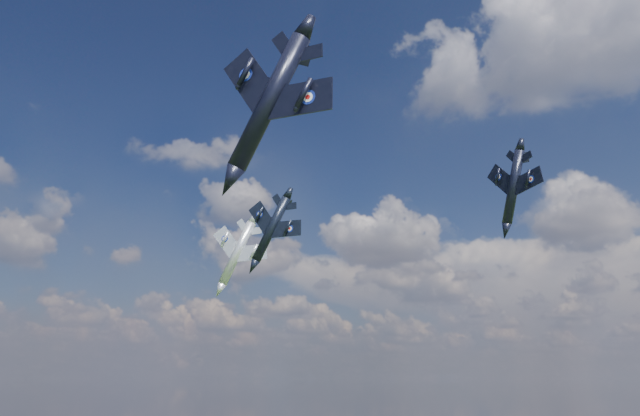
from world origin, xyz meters
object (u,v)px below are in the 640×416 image
Objects in this scene: jet_lead_navy at (271,229)px; jet_right_navy at (269,102)px; jet_left_silver at (237,253)px; jet_high_navy at (513,187)px.

jet_lead_navy is 43.03m from jet_right_navy.
jet_left_silver reaches higher than jet_lead_navy.
jet_right_navy is 0.95× the size of jet_left_silver.
jet_lead_navy is at bearing -56.50° from jet_left_silver.
jet_right_navy reaches higher than jet_lead_navy.
jet_right_navy is (27.84, -32.82, -0.25)m from jet_lead_navy.
jet_left_silver is at bearing -159.85° from jet_high_navy.
jet_high_navy is at bearing 73.56° from jet_right_navy.
jet_right_navy is 1.15× the size of jet_high_navy.
jet_high_navy is at bearing -22.70° from jet_left_silver.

